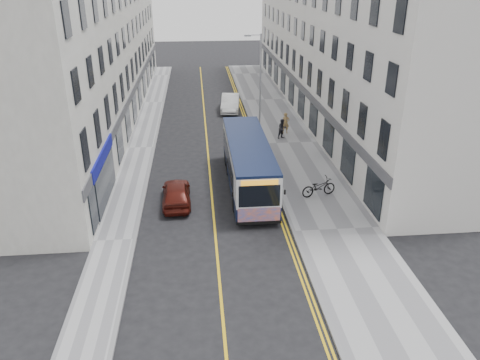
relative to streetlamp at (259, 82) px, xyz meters
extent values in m
plane|color=black|center=(-4.17, -14.00, -4.38)|extent=(140.00, 140.00, 0.00)
cube|color=#939396|center=(2.08, -2.00, -4.32)|extent=(4.50, 64.00, 0.12)
cube|color=#939396|center=(-9.17, -2.00, -4.32)|extent=(2.00, 64.00, 0.12)
cube|color=slate|center=(-0.17, -2.00, -4.32)|extent=(0.18, 64.00, 0.13)
cube|color=slate|center=(-8.17, -2.00, -4.32)|extent=(0.18, 64.00, 0.13)
cube|color=gold|center=(-4.17, -2.00, -4.38)|extent=(0.12, 64.00, 0.01)
cube|color=gold|center=(-0.62, -2.00, -4.38)|extent=(0.10, 64.00, 0.01)
cube|color=gold|center=(-0.42, -2.00, -4.38)|extent=(0.10, 64.00, 0.01)
cube|color=silver|center=(7.33, 7.00, 2.12)|extent=(6.00, 46.00, 13.00)
cube|color=silver|center=(-13.17, 7.00, 2.12)|extent=(6.00, 46.00, 13.00)
cylinder|color=#9C9EA5|center=(0.08, 0.00, -0.38)|extent=(0.14, 0.14, 8.00)
cylinder|color=#9C9EA5|center=(-0.42, 0.00, 3.52)|extent=(1.00, 0.08, 0.08)
cube|color=#9C9EA5|center=(-0.92, 0.00, 3.47)|extent=(0.50, 0.18, 0.12)
cube|color=black|center=(-1.90, -9.53, -3.64)|extent=(2.33, 10.25, 0.84)
cube|color=silver|center=(-1.90, -9.53, -2.38)|extent=(2.33, 10.25, 1.68)
cube|color=black|center=(-1.90, -9.53, -1.46)|extent=(2.35, 10.25, 0.15)
cube|color=black|center=(-3.08, -8.97, -2.56)|extent=(0.04, 8.02, 1.07)
cube|color=black|center=(-0.71, -8.97, -2.56)|extent=(0.04, 8.02, 1.07)
cube|color=black|center=(-1.90, -14.68, -2.47)|extent=(2.10, 0.04, 1.17)
cube|color=orange|center=(-1.90, -14.68, -3.59)|extent=(2.19, 0.04, 0.89)
cube|color=orange|center=(-1.90, -14.69, -1.73)|extent=(1.86, 0.04, 0.26)
cylinder|color=black|center=(-2.95, -12.61, -3.92)|extent=(0.26, 0.93, 0.93)
cylinder|color=black|center=(-0.84, -12.61, -3.92)|extent=(0.26, 0.93, 0.93)
cylinder|color=black|center=(-2.95, -7.48, -3.92)|extent=(0.26, 0.93, 0.93)
cylinder|color=black|center=(-0.84, -7.48, -3.92)|extent=(0.26, 0.93, 0.93)
cylinder|color=black|center=(-2.95, -5.80, -3.92)|extent=(0.26, 0.93, 0.93)
cylinder|color=black|center=(-0.84, -5.80, -3.92)|extent=(0.26, 0.93, 0.93)
imported|color=black|center=(2.07, -11.32, -3.70)|extent=(2.25, 1.24, 1.12)
imported|color=#9A7846|center=(2.25, 0.30, -3.42)|extent=(0.62, 0.41, 1.69)
imported|color=black|center=(1.76, -0.95, -3.48)|extent=(0.94, 0.87, 1.56)
imported|color=silver|center=(-1.67, 7.74, -3.62)|extent=(2.13, 4.78, 1.52)
imported|color=#4B120C|center=(-6.20, -11.35, -3.71)|extent=(1.71, 3.99, 1.34)
camera|label=1|loc=(-4.85, -35.52, 7.89)|focal=35.00mm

